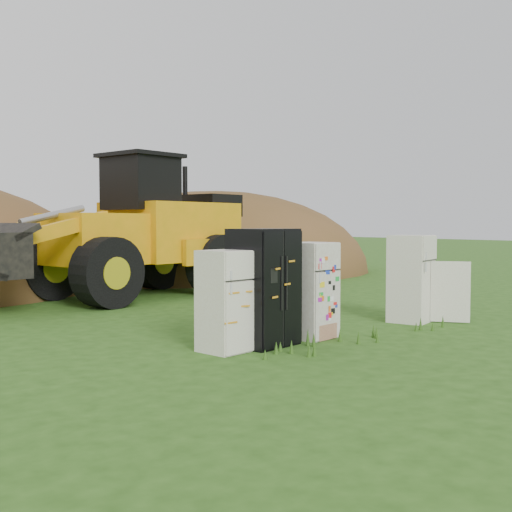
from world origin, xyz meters
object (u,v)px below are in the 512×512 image
at_px(wheel_loader, 112,226).
at_px(fridge_black_side, 263,287).
at_px(fridge_open_door, 411,279).
at_px(fridge_sticker, 311,290).
at_px(fridge_leftmost, 225,301).

bearing_deg(wheel_loader, fridge_black_side, -107.93).
relative_size(fridge_black_side, wheel_loader, 0.24).
xyz_separation_m(fridge_open_door, wheel_loader, (-3.05, 7.33, 1.07)).
relative_size(fridge_sticker, wheel_loader, 0.21).
distance_m(fridge_leftmost, fridge_sticker, 1.90).
distance_m(fridge_sticker, wheel_loader, 7.44).
height_order(fridge_black_side, wheel_loader, wheel_loader).
bearing_deg(fridge_sticker, fridge_open_door, -8.56).
xyz_separation_m(fridge_black_side, fridge_open_door, (3.99, 0.04, -0.08)).
height_order(fridge_black_side, fridge_sticker, fridge_black_side).
bearing_deg(fridge_leftmost, wheel_loader, 68.52).
distance_m(fridge_sticker, fridge_open_door, 2.88).
relative_size(fridge_leftmost, fridge_black_side, 0.83).
height_order(fridge_black_side, fridge_open_door, fridge_black_side).
xyz_separation_m(fridge_sticker, wheel_loader, (-0.17, 7.36, 1.11)).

